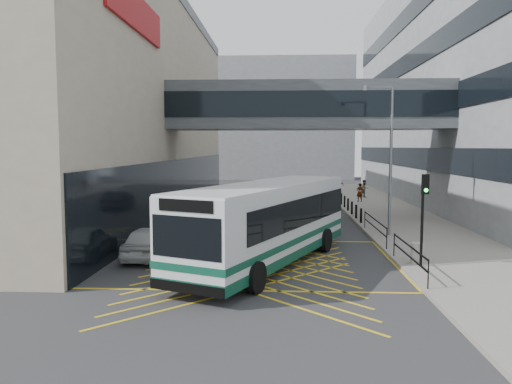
# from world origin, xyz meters

# --- Properties ---
(ground) EXTENTS (120.00, 120.00, 0.00)m
(ground) POSITION_xyz_m (0.00, 0.00, 0.00)
(ground) COLOR #333335
(building_whsmith) EXTENTS (24.17, 42.00, 16.00)m
(building_whsmith) POSITION_xyz_m (-17.98, 16.00, 8.00)
(building_whsmith) COLOR #B7A78C
(building_whsmith) RESTS_ON ground
(building_far) EXTENTS (28.00, 16.00, 18.00)m
(building_far) POSITION_xyz_m (-2.00, 60.00, 9.00)
(building_far) COLOR gray
(building_far) RESTS_ON ground
(skybridge) EXTENTS (20.00, 4.10, 3.00)m
(skybridge) POSITION_xyz_m (3.00, 12.00, 7.50)
(skybridge) COLOR #464B50
(skybridge) RESTS_ON ground
(pavement) EXTENTS (6.00, 54.00, 0.16)m
(pavement) POSITION_xyz_m (9.00, 15.00, 0.08)
(pavement) COLOR gray
(pavement) RESTS_ON ground
(box_junction) EXTENTS (12.00, 9.00, 0.01)m
(box_junction) POSITION_xyz_m (0.00, 0.00, 0.00)
(box_junction) COLOR gold
(box_junction) RESTS_ON ground
(bus) EXTENTS (7.28, 12.14, 3.37)m
(bus) POSITION_xyz_m (0.76, -0.52, 1.81)
(bus) COLOR silver
(bus) RESTS_ON ground
(car_white) EXTENTS (1.92, 4.60, 1.46)m
(car_white) POSITION_xyz_m (-4.50, 0.35, 0.73)
(car_white) COLOR #BBBBBD
(car_white) RESTS_ON ground
(car_dark) EXTENTS (1.91, 4.60, 1.42)m
(car_dark) POSITION_xyz_m (-0.40, 17.11, 0.71)
(car_dark) COLOR black
(car_dark) RESTS_ON ground
(car_silver) EXTENTS (2.14, 4.22, 1.26)m
(car_silver) POSITION_xyz_m (1.29, 22.68, 0.63)
(car_silver) COLOR #9A9DA3
(car_silver) RESTS_ON ground
(traffic_light) EXTENTS (0.27, 0.43, 3.66)m
(traffic_light) POSITION_xyz_m (6.81, -1.41, 2.54)
(traffic_light) COLOR black
(traffic_light) RESTS_ON pavement
(street_lamp) EXTENTS (1.75, 0.76, 7.85)m
(street_lamp) POSITION_xyz_m (6.89, 5.69, 4.63)
(street_lamp) COLOR slate
(street_lamp) RESTS_ON pavement
(litter_bin) EXTENTS (0.49, 0.49, 0.85)m
(litter_bin) POSITION_xyz_m (6.76, -0.86, 0.58)
(litter_bin) COLOR #ADA89E
(litter_bin) RESTS_ON pavement
(kerb_railings) EXTENTS (0.05, 12.54, 1.00)m
(kerb_railings) POSITION_xyz_m (6.15, 1.78, 0.88)
(kerb_railings) COLOR black
(kerb_railings) RESTS_ON pavement
(bollards) EXTENTS (0.14, 10.14, 0.90)m
(bollards) POSITION_xyz_m (6.25, 15.00, 0.61)
(bollards) COLOR black
(bollards) RESTS_ON pavement
(pedestrian_a) EXTENTS (0.73, 0.62, 1.58)m
(pedestrian_a) POSITION_xyz_m (8.05, 22.09, 0.95)
(pedestrian_a) COLOR gray
(pedestrian_a) RESTS_ON pavement
(pedestrian_b) EXTENTS (0.92, 0.77, 1.64)m
(pedestrian_b) POSITION_xyz_m (9.06, 25.64, 0.98)
(pedestrian_b) COLOR gray
(pedestrian_b) RESTS_ON pavement
(pedestrian_c) EXTENTS (0.95, 0.50, 1.56)m
(pedestrian_c) POSITION_xyz_m (7.15, 29.19, 0.94)
(pedestrian_c) COLOR gray
(pedestrian_c) RESTS_ON pavement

